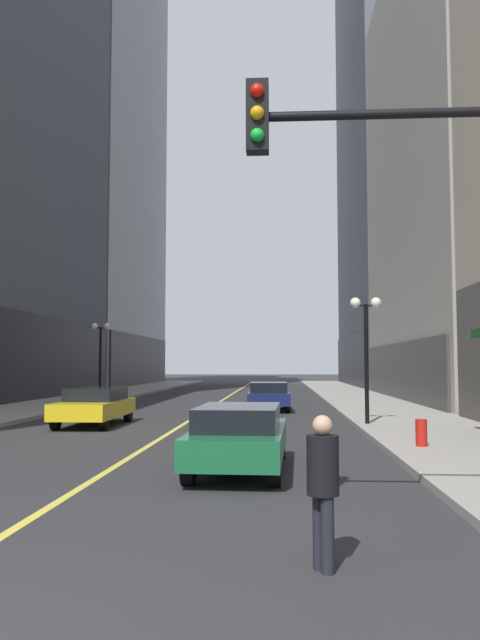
{
  "coord_description": "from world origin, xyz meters",
  "views": [
    {
      "loc": [
        3.47,
        -3.79,
        2.14
      ],
      "look_at": [
        1.33,
        30.3,
        4.53
      ],
      "focal_mm": 35.79,
      "sensor_mm": 36.0,
      "label": 1
    }
  ],
  "objects_px": {
    "pedestrian_in_black_coat": "(323,480)",
    "street_lamp_left_far": "(101,344)",
    "car_yellow": "(95,405)",
    "car_navy": "(269,395)",
    "fire_hydrant_right": "(421,436)",
    "car_green": "(239,435)",
    "street_lamp_right_mid": "(366,332)",
    "traffic_light_near_right": "(436,231)"
  },
  "relations": [
    {
      "from": "car_yellow",
      "to": "pedestrian_in_black_coat",
      "type": "height_order",
      "value": "pedestrian_in_black_coat"
    },
    {
      "from": "pedestrian_in_black_coat",
      "to": "street_lamp_left_far",
      "type": "distance_m",
      "value": 29.66
    },
    {
      "from": "pedestrian_in_black_coat",
      "to": "street_lamp_left_far",
      "type": "xyz_separation_m",
      "value": [
        -10.31,
        27.72,
        2.33
      ]
    },
    {
      "from": "pedestrian_in_black_coat",
      "to": "traffic_light_near_right",
      "type": "xyz_separation_m",
      "value": [
        1.44,
        0.9,
        2.81
      ]
    },
    {
      "from": "pedestrian_in_black_coat",
      "to": "street_lamp_right_mid",
      "type": "relative_size",
      "value": 0.36
    },
    {
      "from": "car_yellow",
      "to": "street_lamp_right_mid",
      "type": "height_order",
      "value": "street_lamp_right_mid"
    },
    {
      "from": "car_green",
      "to": "car_yellow",
      "type": "relative_size",
      "value": 1.01
    },
    {
      "from": "car_yellow",
      "to": "pedestrian_in_black_coat",
      "type": "bearing_deg",
      "value": -65.73
    },
    {
      "from": "car_green",
      "to": "street_lamp_right_mid",
      "type": "xyz_separation_m",
      "value": [
        3.75,
        9.03,
        2.54
      ]
    },
    {
      "from": "car_green",
      "to": "car_navy",
      "type": "height_order",
      "value": "same"
    },
    {
      "from": "traffic_light_near_right",
      "to": "street_lamp_left_far",
      "type": "distance_m",
      "value": 29.28
    },
    {
      "from": "car_navy",
      "to": "street_lamp_right_mid",
      "type": "bearing_deg",
      "value": -66.1
    },
    {
      "from": "traffic_light_near_right",
      "to": "car_navy",
      "type": "bearing_deg",
      "value": 96.26
    },
    {
      "from": "car_navy",
      "to": "fire_hydrant_right",
      "type": "relative_size",
      "value": 5.15
    },
    {
      "from": "car_navy",
      "to": "fire_hydrant_right",
      "type": "distance_m",
      "value": 14.38
    },
    {
      "from": "car_green",
      "to": "car_yellow",
      "type": "xyz_separation_m",
      "value": [
        -5.7,
        9.35,
        0.0
      ]
    },
    {
      "from": "car_navy",
      "to": "traffic_light_near_right",
      "type": "xyz_separation_m",
      "value": [
        2.42,
        -22.05,
        3.02
      ]
    },
    {
      "from": "fire_hydrant_right",
      "to": "traffic_light_near_right",
      "type": "bearing_deg",
      "value": -100.66
    },
    {
      "from": "car_navy",
      "to": "street_lamp_left_far",
      "type": "xyz_separation_m",
      "value": [
        -9.33,
        4.77,
        2.54
      ]
    },
    {
      "from": "traffic_light_near_right",
      "to": "street_lamp_right_mid",
      "type": "relative_size",
      "value": 1.28
    },
    {
      "from": "car_navy",
      "to": "traffic_light_near_right",
      "type": "relative_size",
      "value": 0.73
    },
    {
      "from": "street_lamp_right_mid",
      "to": "fire_hydrant_right",
      "type": "bearing_deg",
      "value": -85.23
    },
    {
      "from": "car_green",
      "to": "pedestrian_in_black_coat",
      "type": "distance_m",
      "value": 6.22
    },
    {
      "from": "car_green",
      "to": "fire_hydrant_right",
      "type": "xyz_separation_m",
      "value": [
        4.25,
        3.04,
        -0.32
      ]
    },
    {
      "from": "car_yellow",
      "to": "street_lamp_left_far",
      "type": "relative_size",
      "value": 1.04
    },
    {
      "from": "car_yellow",
      "to": "street_lamp_left_far",
      "type": "height_order",
      "value": "street_lamp_left_far"
    },
    {
      "from": "car_navy",
      "to": "street_lamp_left_far",
      "type": "distance_m",
      "value": 10.78
    },
    {
      "from": "car_green",
      "to": "street_lamp_left_far",
      "type": "height_order",
      "value": "street_lamp_left_far"
    },
    {
      "from": "fire_hydrant_right",
      "to": "car_green",
      "type": "bearing_deg",
      "value": -144.4
    },
    {
      "from": "fire_hydrant_right",
      "to": "street_lamp_left_far",
      "type": "bearing_deg",
      "value": 125.59
    },
    {
      "from": "car_green",
      "to": "fire_hydrant_right",
      "type": "bearing_deg",
      "value": 35.6
    },
    {
      "from": "car_yellow",
      "to": "car_navy",
      "type": "relative_size",
      "value": 1.12
    },
    {
      "from": "car_yellow",
      "to": "traffic_light_near_right",
      "type": "distance_m",
      "value": 17.06
    },
    {
      "from": "car_green",
      "to": "car_yellow",
      "type": "height_order",
      "value": "same"
    },
    {
      "from": "fire_hydrant_right",
      "to": "pedestrian_in_black_coat",
      "type": "bearing_deg",
      "value": -108.14
    },
    {
      "from": "car_green",
      "to": "car_yellow",
      "type": "distance_m",
      "value": 10.94
    },
    {
      "from": "street_lamp_left_far",
      "to": "fire_hydrant_right",
      "type": "bearing_deg",
      "value": -54.41
    },
    {
      "from": "car_yellow",
      "to": "traffic_light_near_right",
      "type": "height_order",
      "value": "traffic_light_near_right"
    },
    {
      "from": "pedestrian_in_black_coat",
      "to": "street_lamp_left_far",
      "type": "relative_size",
      "value": 0.36
    },
    {
      "from": "car_green",
      "to": "traffic_light_near_right",
      "type": "xyz_separation_m",
      "value": [
        2.7,
        -5.19,
        3.02
      ]
    },
    {
      "from": "car_green",
      "to": "street_lamp_left_far",
      "type": "bearing_deg",
      "value": 112.7
    },
    {
      "from": "car_navy",
      "to": "pedestrian_in_black_coat",
      "type": "relative_size",
      "value": 2.56
    }
  ]
}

